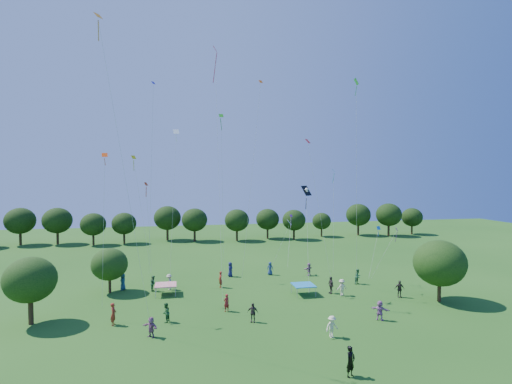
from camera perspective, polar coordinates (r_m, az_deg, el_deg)
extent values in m
cylinder|color=#422B19|center=(39.70, -29.48, -14.77)|extent=(0.41, 0.41, 1.98)
ellipsoid|color=#1E3E11|center=(38.99, -29.57, -10.84)|extent=(4.23, 4.23, 3.80)
cylinder|color=#422B19|center=(46.40, -20.16, -12.48)|extent=(0.30, 0.30, 1.44)
ellipsoid|color=#1E3E11|center=(45.86, -20.20, -9.66)|extent=(3.79, 3.79, 3.41)
cylinder|color=#422B19|center=(44.63, 24.70, -12.96)|extent=(0.35, 0.35, 1.71)
ellipsoid|color=#1E3E11|center=(43.95, 24.76, -9.20)|extent=(5.03, 5.03, 4.52)
cylinder|color=#422B19|center=(83.69, -30.60, -5.81)|extent=(0.45, 0.45, 2.17)
ellipsoid|color=black|center=(83.30, -30.65, -3.56)|extent=(5.22, 5.22, 4.70)
cylinder|color=#422B19|center=(81.50, -26.48, -5.95)|extent=(0.44, 0.44, 2.15)
ellipsoid|color=black|center=(81.11, -26.52, -3.66)|extent=(5.17, 5.17, 4.65)
cylinder|color=#422B19|center=(77.83, -22.21, -6.37)|extent=(0.38, 0.38, 1.87)
ellipsoid|color=black|center=(77.46, -22.24, -4.29)|extent=(4.48, 4.48, 4.03)
cylinder|color=#422B19|center=(77.62, -18.31, -6.35)|extent=(0.38, 0.38, 1.84)
ellipsoid|color=black|center=(77.25, -18.34, -4.29)|extent=(4.42, 4.42, 3.98)
cylinder|color=#422B19|center=(79.40, -12.53, -5.98)|extent=(0.44, 0.44, 2.14)
ellipsoid|color=black|center=(79.00, -12.55, -3.64)|extent=(5.14, 5.14, 4.63)
cylinder|color=#422B19|center=(77.31, -8.76, -6.22)|extent=(0.42, 0.42, 2.03)
ellipsoid|color=black|center=(76.91, -8.77, -3.95)|extent=(4.86, 4.86, 4.37)
cylinder|color=#422B19|center=(76.97, -2.74, -6.26)|extent=(0.40, 0.40, 1.96)
ellipsoid|color=black|center=(76.58, -2.75, -4.05)|extent=(4.71, 4.71, 4.24)
cylinder|color=#422B19|center=(79.64, 1.66, -5.98)|extent=(0.39, 0.39, 1.91)
ellipsoid|color=black|center=(79.27, 1.66, -3.90)|extent=(4.59, 4.59, 4.13)
cylinder|color=#422B19|center=(78.78, 5.44, -6.09)|extent=(0.39, 0.39, 1.89)
ellipsoid|color=black|center=(78.41, 5.45, -4.02)|extent=(4.54, 4.54, 4.08)
cylinder|color=#422B19|center=(83.30, 9.34, -5.76)|extent=(0.33, 0.33, 1.58)
ellipsoid|color=black|center=(82.99, 9.35, -4.12)|extent=(3.80, 3.80, 3.42)
cylinder|color=#422B19|center=(86.67, 14.39, -5.30)|extent=(0.44, 0.44, 2.13)
ellipsoid|color=black|center=(86.31, 14.41, -3.17)|extent=(5.12, 5.12, 4.61)
cylinder|color=#422B19|center=(87.62, 18.41, -5.25)|extent=(0.45, 0.45, 2.18)
ellipsoid|color=black|center=(87.25, 18.44, -3.09)|extent=(5.24, 5.24, 4.72)
cylinder|color=#422B19|center=(91.64, 21.37, -5.08)|extent=(0.37, 0.37, 1.81)
ellipsoid|color=black|center=(91.33, 21.40, -3.37)|extent=(4.35, 4.35, 3.91)
cube|color=red|center=(43.93, -12.78, -12.79)|extent=(2.20, 2.20, 0.08)
cylinder|color=#999999|center=(43.14, -14.18, -13.77)|extent=(0.05, 0.05, 1.10)
cylinder|color=#999999|center=(43.08, -11.44, -13.77)|extent=(0.05, 0.05, 1.10)
cylinder|color=#999999|center=(45.06, -14.05, -13.07)|extent=(0.05, 0.05, 1.10)
cylinder|color=#999999|center=(45.01, -11.43, -13.07)|extent=(0.05, 0.05, 1.10)
cube|color=#1C77B7|center=(43.12, 6.79, -13.04)|extent=(2.20, 2.20, 0.08)
cylinder|color=#999999|center=(42.04, 5.89, -14.14)|extent=(0.05, 0.05, 1.10)
cylinder|color=#999999|center=(42.66, 8.53, -13.92)|extent=(0.05, 0.05, 1.10)
cylinder|color=#999999|center=(43.88, 5.10, -13.43)|extent=(0.05, 0.05, 1.10)
cylinder|color=#999999|center=(44.47, 7.64, -13.23)|extent=(0.05, 0.05, 1.10)
imported|color=black|center=(27.47, 13.37, -22.49)|extent=(0.85, 0.76, 1.92)
imported|color=#1B1C50|center=(50.29, -3.70, -10.97)|extent=(0.83, 1.01, 1.80)
imported|color=maroon|center=(45.69, -5.11, -12.34)|extent=(0.51, 0.72, 1.80)
imported|color=#22512C|center=(45.62, -14.45, -12.52)|extent=(0.46, 0.83, 1.66)
imported|color=beige|center=(43.61, 12.15, -13.17)|extent=(1.16, 0.63, 1.70)
imported|color=#3A312E|center=(44.54, 19.81, -12.90)|extent=(1.06, 0.57, 1.74)
imported|color=#A862A9|center=(37.43, 17.29, -15.85)|extent=(1.57, 1.47, 1.70)
imported|color=navy|center=(46.87, -18.47, -12.07)|extent=(0.61, 0.95, 1.81)
imported|color=maroon|center=(36.74, -19.71, -16.09)|extent=(0.53, 0.75, 1.87)
imported|color=#235228|center=(36.22, -12.77, -16.47)|extent=(0.77, 0.93, 1.65)
imported|color=#BEB798|center=(45.64, -12.30, -12.45)|extent=(0.70, 1.20, 1.73)
imported|color=#3E3532|center=(35.44, -0.48, -16.85)|extent=(1.06, 0.79, 1.64)
imported|color=#895079|center=(33.48, -14.77, -18.16)|extent=(1.45, 1.37, 1.58)
imported|color=navy|center=(51.08, 2.03, -10.86)|extent=(0.90, 0.70, 1.63)
imported|color=maroon|center=(38.11, -4.25, -15.49)|extent=(0.71, 0.62, 1.61)
imported|color=#29603B|center=(48.34, 14.35, -11.62)|extent=(0.97, 0.83, 1.74)
imported|color=beige|center=(32.93, 10.80, -18.37)|extent=(1.20, 0.78, 1.69)
imported|color=#3F3632|center=(44.06, 10.64, -12.92)|extent=(0.56, 1.09, 1.80)
imported|color=#955788|center=(51.20, 7.55, -10.88)|extent=(1.51, 1.26, 1.57)
cube|color=black|center=(41.04, 7.20, 0.19)|extent=(1.30, 1.26, 1.00)
cube|color=black|center=(41.15, 7.17, -1.66)|extent=(0.07, 0.27, 1.18)
sphere|color=white|center=(40.98, 7.23, 0.33)|extent=(0.37, 0.37, 0.37)
cylinder|color=white|center=(40.99, 7.23, -0.06)|extent=(0.26, 0.51, 0.33)
cylinder|color=white|center=(40.99, 7.23, -0.06)|extent=(0.26, 0.51, 0.33)
cylinder|color=beige|center=(39.95, 7.38, -7.18)|extent=(0.76, 3.15, 9.16)
cube|color=red|center=(43.13, -5.89, 19.68)|extent=(0.47, 0.71, 0.57)
cube|color=red|center=(42.65, -5.88, 17.21)|extent=(0.40, 0.57, 2.94)
cylinder|color=beige|center=(38.29, -5.38, 3.39)|extent=(0.05, 5.81, 23.77)
cube|color=#F2430E|center=(40.61, -15.44, 1.11)|extent=(0.40, 0.46, 0.33)
cube|color=#F2430E|center=(40.68, -15.42, 0.03)|extent=(0.12, 0.24, 1.02)
cylinder|color=beige|center=(42.42, -14.99, -5.97)|extent=(0.36, 2.83, 10.20)
cube|color=#EE470C|center=(37.37, -20.81, 4.98)|extent=(0.55, 0.44, 0.36)
cube|color=#EE470C|center=(37.40, -20.78, 4.04)|extent=(0.13, 0.15, 0.60)
cylinder|color=beige|center=(37.06, -20.97, -5.22)|extent=(0.22, 1.22, 12.79)
cube|color=#D2C612|center=(48.58, -17.09, 4.77)|extent=(0.62, 0.61, 0.43)
cube|color=#D2C612|center=(48.60, -17.07, 3.63)|extent=(0.07, 0.28, 1.24)
cylinder|color=beige|center=(47.81, -15.94, -3.30)|extent=(1.96, 1.75, 13.10)
cube|color=#1C9A1C|center=(40.79, 14.13, 15.04)|extent=(0.45, 0.73, 0.61)
cube|color=#1C9A1C|center=(40.65, 14.09, 13.82)|extent=(0.17, 0.20, 0.89)
cylinder|color=beige|center=(41.19, 14.16, 0.57)|extent=(1.44, 2.44, 19.91)
cube|color=blue|center=(47.67, 17.10, -4.94)|extent=(0.44, 0.24, 0.38)
cube|color=blue|center=(47.79, 17.07, -5.65)|extent=(0.15, 0.16, 0.67)
cylinder|color=beige|center=(46.74, 16.46, -8.42)|extent=(2.17, 1.95, 5.05)
cube|color=#741999|center=(53.50, 5.03, -3.40)|extent=(0.42, 0.37, 0.30)
cube|color=#741999|center=(53.64, 5.01, -4.33)|extent=(0.14, 0.30, 1.30)
cylinder|color=beige|center=(51.63, 4.79, -6.95)|extent=(1.70, 4.28, 5.70)
cube|color=white|center=(50.20, -11.33, 8.46)|extent=(0.72, 0.47, 0.57)
cube|color=white|center=(50.17, -11.33, 7.50)|extent=(0.16, 0.19, 0.82)
cylinder|color=beige|center=(48.02, -11.74, -1.33)|extent=(0.83, 3.99, 16.29)
cube|color=#0B8EAA|center=(48.12, 11.03, 3.02)|extent=(0.52, 0.59, 0.36)
cube|color=#0B8EAA|center=(48.17, 11.00, 1.97)|extent=(0.14, 0.26, 1.14)
cylinder|color=beige|center=(47.88, 11.00, -4.16)|extent=(0.40, 1.04, 11.58)
cube|color=red|center=(45.29, 7.41, 7.22)|extent=(0.75, 0.77, 0.49)
cylinder|color=beige|center=(45.29, 9.00, -2.49)|extent=(2.46, 0.87, 14.77)
cube|color=#E85F0C|center=(44.50, 0.67, 15.50)|extent=(0.49, 0.42, 0.34)
cylinder|color=beige|center=(43.13, -0.67, 1.53)|extent=(2.08, 0.02, 21.13)
cube|color=orange|center=(32.34, -21.64, 22.39)|extent=(0.63, 0.66, 0.40)
cube|color=orange|center=(32.05, -21.59, 20.64)|extent=(0.10, 0.31, 1.36)
cylinder|color=beige|center=(30.99, -18.19, 2.02)|extent=(3.14, 1.79, 22.12)
cube|color=#1F8E19|center=(44.56, -5.01, 10.82)|extent=(0.52, 0.37, 0.39)
cube|color=#1F8E19|center=(44.48, -5.01, 9.59)|extent=(0.23, 0.26, 1.28)
cylinder|color=beige|center=(45.08, -4.80, -0.72)|extent=(0.50, 1.88, 17.55)
cube|color=#1812BA|center=(46.33, -14.45, 14.86)|extent=(0.43, 0.45, 0.30)
cylinder|color=beige|center=(45.90, -14.76, 1.50)|extent=(0.81, 1.34, 21.12)
cube|color=#6F178A|center=(44.02, 19.44, -5.02)|extent=(0.30, 0.42, 0.33)
cube|color=#6F178A|center=(44.18, 19.39, -6.05)|extent=(0.18, 0.25, 1.11)
cylinder|color=beige|center=(44.90, 17.74, -8.60)|extent=(1.79, 2.04, 5.48)
cube|color=silver|center=(45.57, 4.78, -4.35)|extent=(0.63, 0.81, 0.58)
cylinder|color=beige|center=(46.95, 3.42, -7.96)|extent=(1.62, 2.41, 5.58)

